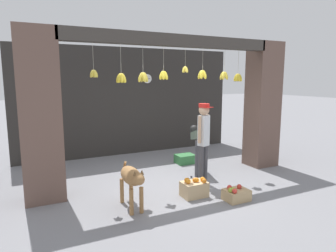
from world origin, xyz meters
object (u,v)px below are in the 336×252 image
Objects in this scene: worker_stooping at (198,143)px; shopkeeper at (204,137)px; fruit_crate_oranges at (194,188)px; fruit_crate_apples at (236,194)px; produce_box_green at (185,159)px; wall_clock at (147,79)px; dog at (132,178)px; water_bottle at (191,183)px.

shopkeeper is at bearing -95.45° from worker_stooping.
shopkeeper is at bearing 43.59° from fruit_crate_oranges.
fruit_crate_oranges reaches higher than fruit_crate_apples.
worker_stooping reaches higher than produce_box_green.
fruit_crate_apples is 1.57× the size of wall_clock.
dog is at bearing -116.02° from wall_clock.
worker_stooping is (0.30, 0.70, -0.30)m from shopkeeper.
worker_stooping is at bearing -134.91° from shopkeeper.
shopkeeper is 6.15× the size of water_bottle.
fruit_crate_oranges is 1.06× the size of fruit_crate_apples.
worker_stooping is (2.04, 1.17, 0.18)m from dog.
water_bottle is (-0.47, 0.83, 0.01)m from fruit_crate_apples.
fruit_crate_oranges is 0.35m from water_bottle.
worker_stooping is at bearing 82.92° from fruit_crate_apples.
wall_clock is at bearing 90.53° from fruit_crate_apples.
shopkeeper reaches higher than fruit_crate_oranges.
dog is at bearing 179.95° from fruit_crate_oranges.
shopkeeper reaches higher than fruit_crate_apples.
fruit_crate_oranges is (-0.50, -0.48, -0.86)m from shopkeeper.
fruit_crate_apples is 1.59× the size of water_bottle.
water_bottle is (-0.67, -0.85, -0.60)m from worker_stooping.
dog is 0.96× the size of worker_stooping.
produce_box_green is at bearing 98.48° from worker_stooping.
worker_stooping is 2.26× the size of produce_box_green.
worker_stooping is at bearing -99.64° from produce_box_green.
wall_clock reaches higher than produce_box_green.
wall_clock is (0.43, 3.35, 2.09)m from water_bottle.
dog reaches higher than fruit_crate_oranges.
wall_clock is (-0.25, 2.50, 1.49)m from worker_stooping.
fruit_crate_apples is at bearing -97.97° from produce_box_green.
water_bottle is (1.37, 0.32, -0.42)m from dog.
wall_clock is at bearing 155.06° from dog.
fruit_crate_apples is at bearing -40.12° from fruit_crate_oranges.
dog is 2.17× the size of produce_box_green.
wall_clock is at bearing 103.75° from produce_box_green.
worker_stooping reaches higher than dog.
shopkeeper is at bearing 106.41° from dog.
fruit_crate_oranges is at bearing 139.88° from fruit_crate_apples.
shopkeeper is at bearing 22.37° from water_bottle.
dog is 3.69× the size of wall_clock.
wall_clock is (0.06, 3.20, 1.19)m from shopkeeper.
produce_box_green is (0.36, 2.56, 0.00)m from fruit_crate_apples.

